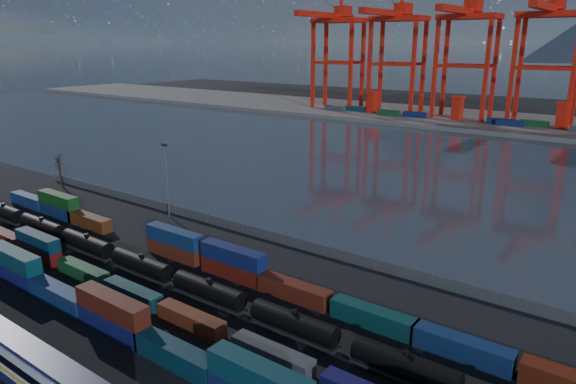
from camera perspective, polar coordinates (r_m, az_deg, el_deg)
The scene contains 13 objects.
ground at distance 80.91m, azimuth -12.98°, elevation -11.67°, with size 700.00×700.00×0.00m, color black.
harbor_water at distance 164.64m, azimuth 15.70°, elevation 2.54°, with size 700.00×700.00×0.00m, color #2F3944.
far_quay at distance 263.90m, azimuth 24.06°, elevation 6.95°, with size 700.00×70.00×2.00m, color #514F4C.
container_row_south at distance 79.33m, azimuth -21.93°, elevation -11.29°, with size 140.13×2.56×5.46m.
container_row_mid at distance 72.30m, azimuth -10.56°, elevation -13.60°, with size 114.69×2.29×4.87m.
container_row_north at distance 87.97m, azimuth -7.93°, elevation -7.61°, with size 140.75×2.52×5.37m.
tanker_string at distance 83.26m, azimuth -12.60°, elevation -9.24°, with size 121.67×2.83×4.05m.
waterfront_fence at distance 98.99m, azimuth -0.69°, elevation -5.27°, with size 160.12×0.12×2.20m.
bare_tree at distance 151.43m, azimuth -24.04°, elevation 2.30°, with size 2.42×2.37×8.89m.
yard_light_mast at distance 114.94m, azimuth -13.35°, elevation 1.70°, with size 1.60×0.40×16.60m.
gantry_cranes at distance 256.49m, azimuth 23.14°, elevation 16.35°, with size 202.15×52.13×70.59m.
quay_containers at distance 252.21m, azimuth 20.93°, elevation 7.45°, with size 172.58×10.99×2.60m.
straddle_carriers at distance 253.91m, azimuth 23.17°, elevation 8.30°, with size 140.00×7.00×11.10m.
Camera 1 is at (55.60, -45.41, 37.33)m, focal length 32.00 mm.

